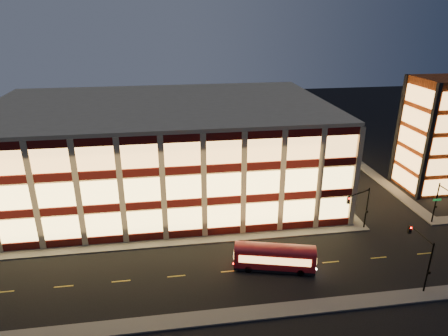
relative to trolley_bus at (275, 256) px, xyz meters
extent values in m
plane|color=black|center=(-9.09, 6.22, -1.70)|extent=(200.00, 200.00, 0.00)
cube|color=#514F4C|center=(-12.09, 7.22, -1.62)|extent=(54.00, 2.00, 0.15)
cube|color=#514F4C|center=(13.91, 23.22, -1.62)|extent=(2.00, 30.00, 0.15)
cube|color=#514F4C|center=(24.91, 23.22, -1.62)|extent=(2.00, 30.00, 0.15)
cube|color=#514F4C|center=(-9.09, -6.78, -1.62)|extent=(100.00, 2.00, 0.15)
cube|color=tan|center=(-12.09, 23.22, 5.30)|extent=(50.00, 30.00, 14.00)
cube|color=tan|center=(-12.09, 23.22, 12.55)|extent=(50.40, 30.40, 0.50)
cube|color=#470C0A|center=(-12.09, 8.10, -1.05)|extent=(50.10, 0.25, 1.00)
cube|color=#FFD16B|center=(-12.09, 8.12, 1.05)|extent=(49.00, 0.20, 3.00)
cube|color=#470C0A|center=(13.03, 23.22, -1.05)|extent=(0.25, 30.10, 1.00)
cube|color=#FFD16B|center=(13.01, 23.22, 1.05)|extent=(0.20, 29.00, 3.00)
cube|color=#470C0A|center=(-12.09, 8.10, 3.35)|extent=(50.10, 0.25, 1.00)
cube|color=#FFD16B|center=(-12.09, 8.12, 5.45)|extent=(49.00, 0.20, 3.00)
cube|color=#470C0A|center=(13.03, 23.22, 3.35)|extent=(0.25, 30.10, 1.00)
cube|color=#FFD16B|center=(13.01, 23.22, 5.45)|extent=(0.20, 29.00, 3.00)
cube|color=#470C0A|center=(-12.09, 8.10, 7.75)|extent=(50.10, 0.25, 1.00)
cube|color=#FFD16B|center=(-12.09, 8.12, 9.85)|extent=(49.00, 0.20, 3.00)
cube|color=#470C0A|center=(13.03, 23.22, 7.75)|extent=(0.25, 30.10, 1.00)
cube|color=#FFD16B|center=(13.01, 23.22, 9.85)|extent=(0.20, 29.00, 3.00)
cube|color=#8C3814|center=(30.91, 18.22, 7.30)|extent=(8.00, 8.00, 18.00)
cube|color=black|center=(26.91, 14.22, 7.30)|extent=(0.60, 0.60, 18.00)
cube|color=black|center=(26.91, 22.22, 7.30)|extent=(0.60, 0.60, 18.00)
cube|color=black|center=(34.91, 22.22, 7.30)|extent=(0.60, 0.60, 18.00)
cube|color=#FFB259|center=(30.91, 14.14, 0.10)|extent=(6.60, 0.16, 2.60)
cube|color=#FFB259|center=(26.83, 18.22, 0.10)|extent=(0.16, 6.60, 2.60)
cube|color=#FFB259|center=(30.91, 14.14, 3.50)|extent=(6.60, 0.16, 2.60)
cube|color=#FFB259|center=(26.83, 18.22, 3.50)|extent=(0.16, 6.60, 2.60)
cube|color=#FFB259|center=(26.83, 18.22, 6.90)|extent=(0.16, 6.60, 2.60)
cube|color=#FFB259|center=(26.83, 18.22, 10.30)|extent=(0.16, 6.60, 2.60)
cube|color=#FFB259|center=(26.83, 18.22, 13.70)|extent=(0.16, 6.60, 2.60)
cylinder|color=black|center=(14.41, 7.02, 1.30)|extent=(0.18, 0.18, 6.00)
cylinder|color=black|center=(12.66, 6.27, 4.00)|extent=(3.56, 1.63, 0.14)
cube|color=black|center=(10.91, 5.52, 3.50)|extent=(0.32, 0.32, 0.95)
sphere|color=#FF0C05|center=(10.91, 5.34, 3.80)|extent=(0.20, 0.20, 0.20)
cube|color=black|center=(14.41, 6.82, 0.90)|extent=(0.25, 0.18, 0.28)
cylinder|color=black|center=(24.41, 7.02, 1.30)|extent=(0.18, 0.18, 6.00)
cube|color=black|center=(24.41, 6.82, 0.90)|extent=(0.25, 0.18, 0.28)
cube|color=#0C7226|center=(24.41, 6.87, 1.90)|extent=(1.20, 0.06, 0.28)
cylinder|color=black|center=(14.41, -6.28, 1.30)|extent=(0.18, 0.18, 6.00)
cylinder|color=black|center=(14.41, -4.28, 4.00)|extent=(0.14, 4.00, 0.14)
cube|color=black|center=(14.41, -2.28, 3.50)|extent=(0.32, 0.32, 0.95)
sphere|color=#FF0C05|center=(14.41, -2.46, 3.80)|extent=(0.20, 0.20, 0.20)
cube|color=black|center=(14.41, -6.48, 0.90)|extent=(0.25, 0.18, 0.28)
cube|color=maroon|center=(0.00, 0.00, -0.16)|extent=(9.31, 4.50, 2.08)
cube|color=black|center=(0.00, 0.00, -1.38)|extent=(9.31, 4.50, 0.32)
cylinder|color=black|center=(-3.05, -0.22, -1.29)|extent=(0.86, 0.47, 0.81)
cylinder|color=black|center=(-2.54, 1.70, -1.29)|extent=(0.86, 0.47, 0.81)
cylinder|color=black|center=(2.54, -1.70, -1.29)|extent=(0.86, 0.47, 0.81)
cylinder|color=black|center=(3.05, 0.22, -1.29)|extent=(0.86, 0.47, 0.81)
cube|color=#FFB259|center=(-0.30, -1.12, 0.11)|extent=(7.70, 2.10, 0.90)
cube|color=#FFB259|center=(0.30, 1.12, 0.11)|extent=(7.70, 2.10, 0.90)
camera|label=1|loc=(-11.26, -36.83, 25.84)|focal=32.00mm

